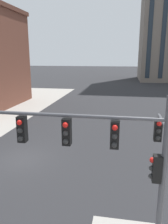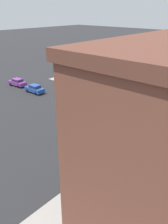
{
  "view_description": "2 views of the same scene",
  "coord_description": "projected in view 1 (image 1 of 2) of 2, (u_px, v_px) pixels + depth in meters",
  "views": [
    {
      "loc": [
        7.16,
        -13.98,
        7.31
      ],
      "look_at": [
        3.27,
        7.64,
        1.84
      ],
      "focal_mm": 35.9,
      "sensor_mm": 36.0,
      "label": 1
    },
    {
      "loc": [
        -16.4,
        29.53,
        15.74
      ],
      "look_at": [
        0.18,
        10.88,
        4.33
      ],
      "focal_mm": 36.4,
      "sensor_mm": 36.0,
      "label": 2
    }
  ],
  "objects": [
    {
      "name": "ground_plane",
      "position": [
        22.0,
        159.0,
        16.35
      ],
      "size": [
        320.0,
        320.0,
        0.0
      ],
      "primitive_type": "plane",
      "color": "#262628"
    },
    {
      "name": "traffic_signal_main",
      "position": [
        123.0,
        159.0,
        7.37
      ],
      "size": [
        5.76,
        2.09,
        6.21
      ],
      "color": "#4C4C51",
      "rests_on": "ground"
    }
  ]
}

